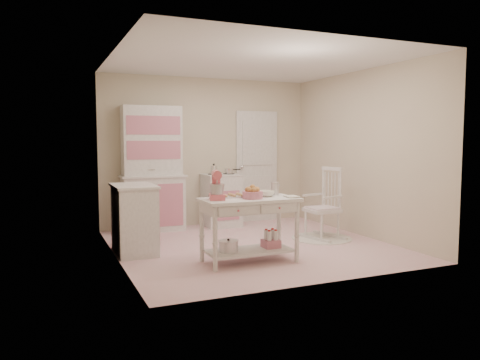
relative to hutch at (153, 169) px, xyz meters
name	(u,v)px	position (x,y,z in m)	size (l,w,h in m)	color
room_shell	(252,130)	(1.06, -1.66, 0.61)	(3.84, 3.84, 2.62)	pink
door	(257,166)	(2.01, 0.21, -0.02)	(0.82, 0.05, 2.04)	white
hutch	(153,169)	(0.00, 0.00, 0.00)	(1.06, 0.50, 2.08)	white
stove	(221,200)	(1.20, -0.05, -0.58)	(0.62, 0.57, 0.92)	white
base_cabinet	(134,219)	(-0.57, -1.42, -0.58)	(0.54, 0.84, 0.92)	white
lace_rug	(322,238)	(2.24, -1.65, -1.03)	(0.92, 0.92, 0.01)	white
rocking_chair	(322,203)	(2.24, -1.65, -0.49)	(0.48, 0.72, 1.10)	white
work_table	(249,230)	(0.65, -2.46, -0.64)	(1.20, 0.60, 0.80)	white
stand_mixer	(217,186)	(0.23, -2.44, -0.07)	(0.20, 0.28, 0.34)	#E4606D
cookie_tray	(233,196)	(0.50, -2.28, -0.23)	(0.34, 0.24, 0.02)	silver
bread_basket	(253,195)	(0.67, -2.51, -0.19)	(0.25, 0.25, 0.09)	#C9738A
mixing_bowl	(265,194)	(0.91, -2.38, -0.20)	(0.23, 0.23, 0.07)	white
metal_pitcher	(275,189)	(1.09, -2.30, -0.16)	(0.10, 0.10, 0.17)	silver
recipe_book	(286,197)	(1.10, -2.58, -0.23)	(0.15, 0.20, 0.02)	white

